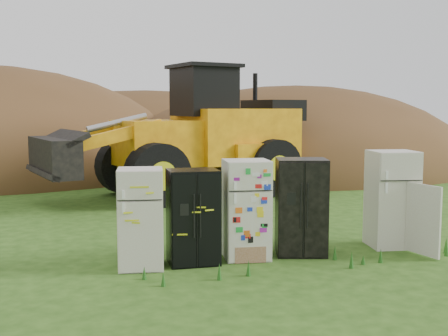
% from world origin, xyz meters
% --- Properties ---
extents(ground, '(120.00, 120.00, 0.00)m').
position_xyz_m(ground, '(0.00, 0.00, 0.00)').
color(ground, '#264713').
rests_on(ground, ground).
extents(fridge_leftmost, '(0.86, 0.83, 1.69)m').
position_xyz_m(fridge_leftmost, '(-2.53, -0.03, 0.84)').
color(fridge_leftmost, silver).
rests_on(fridge_leftmost, ground).
extents(fridge_black_side, '(0.89, 0.72, 1.64)m').
position_xyz_m(fridge_black_side, '(-1.63, -0.03, 0.82)').
color(fridge_black_side, black).
rests_on(fridge_black_side, ground).
extents(fridge_sticker, '(0.89, 0.84, 1.77)m').
position_xyz_m(fridge_sticker, '(-0.63, 0.02, 0.89)').
color(fridge_sticker, silver).
rests_on(fridge_sticker, ground).
extents(fridge_dark_mid, '(1.08, 0.98, 1.77)m').
position_xyz_m(fridge_dark_mid, '(0.42, -0.02, 0.88)').
color(fridge_dark_mid, black).
rests_on(fridge_dark_mid, ground).
extents(fridge_open_door, '(0.98, 0.93, 1.87)m').
position_xyz_m(fridge_open_door, '(2.36, -0.00, 0.93)').
color(fridge_open_door, silver).
rests_on(fridge_open_door, ground).
extents(wheel_loader, '(8.80, 5.08, 4.00)m').
position_xyz_m(wheel_loader, '(-0.37, 7.23, 2.00)').
color(wheel_loader, '#FDAD10').
rests_on(wheel_loader, ground).
extents(dirt_mound_right, '(15.90, 11.66, 7.24)m').
position_xyz_m(dirt_mound_right, '(6.02, 12.51, 0.00)').
color(dirt_mound_right, '#462E16').
rests_on(dirt_mound_right, ground).
extents(dirt_mound_back, '(18.96, 12.64, 7.07)m').
position_xyz_m(dirt_mound_back, '(0.58, 18.28, 0.00)').
color(dirt_mound_back, '#462E16').
rests_on(dirt_mound_back, ground).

